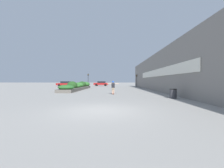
{
  "coord_description": "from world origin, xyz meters",
  "views": [
    {
      "loc": [
        0.66,
        -7.45,
        1.47
      ],
      "look_at": [
        0.33,
        18.89,
        0.96
      ],
      "focal_mm": 24.0,
      "sensor_mm": 36.0,
      "label": 1
    }
  ],
  "objects_px": {
    "skateboarder": "(113,86)",
    "car_leftmost": "(65,84)",
    "trash_bin": "(173,94)",
    "car_center_left": "(101,83)",
    "traffic_light_left": "(88,78)",
    "traffic_light_right": "(137,78)",
    "skateboard": "(113,94)"
  },
  "relations": [
    {
      "from": "traffic_light_right",
      "to": "trash_bin",
      "type": "bearing_deg",
      "value": -91.63
    },
    {
      "from": "skateboard",
      "to": "skateboarder",
      "type": "height_order",
      "value": "skateboarder"
    },
    {
      "from": "traffic_light_left",
      "to": "trash_bin",
      "type": "bearing_deg",
      "value": -65.38
    },
    {
      "from": "skateboard",
      "to": "trash_bin",
      "type": "xyz_separation_m",
      "value": [
        5.12,
        -3.75,
        0.34
      ]
    },
    {
      "from": "skateboarder",
      "to": "car_leftmost",
      "type": "height_order",
      "value": "skateboarder"
    },
    {
      "from": "skateboarder",
      "to": "skateboard",
      "type": "bearing_deg",
      "value": -95.95
    },
    {
      "from": "trash_bin",
      "to": "car_leftmost",
      "type": "xyz_separation_m",
      "value": [
        -19.29,
        30.79,
        0.34
      ]
    },
    {
      "from": "trash_bin",
      "to": "car_leftmost",
      "type": "relative_size",
      "value": 0.17
    },
    {
      "from": "trash_bin",
      "to": "skateboarder",
      "type": "bearing_deg",
      "value": 143.76
    },
    {
      "from": "traffic_light_right",
      "to": "car_center_left",
      "type": "bearing_deg",
      "value": 143.83
    },
    {
      "from": "trash_bin",
      "to": "car_leftmost",
      "type": "bearing_deg",
      "value": 122.07
    },
    {
      "from": "car_center_left",
      "to": "traffic_light_right",
      "type": "height_order",
      "value": "traffic_light_right"
    },
    {
      "from": "skateboarder",
      "to": "trash_bin",
      "type": "distance_m",
      "value": 6.37
    },
    {
      "from": "skateboarder",
      "to": "trash_bin",
      "type": "bearing_deg",
      "value": -38.61
    },
    {
      "from": "car_leftmost",
      "to": "car_center_left",
      "type": "height_order",
      "value": "car_leftmost"
    },
    {
      "from": "trash_bin",
      "to": "traffic_light_right",
      "type": "height_order",
      "value": "traffic_light_right"
    },
    {
      "from": "trash_bin",
      "to": "car_center_left",
      "type": "bearing_deg",
      "value": 105.35
    },
    {
      "from": "car_center_left",
      "to": "traffic_light_left",
      "type": "height_order",
      "value": "traffic_light_left"
    },
    {
      "from": "car_center_left",
      "to": "traffic_light_right",
      "type": "bearing_deg",
      "value": -126.17
    },
    {
      "from": "skateboarder",
      "to": "traffic_light_right",
      "type": "height_order",
      "value": "traffic_light_right"
    },
    {
      "from": "skateboarder",
      "to": "car_center_left",
      "type": "xyz_separation_m",
      "value": [
        -3.74,
        28.53,
        -0.18
      ]
    },
    {
      "from": "car_leftmost",
      "to": "traffic_light_left",
      "type": "xyz_separation_m",
      "value": [
        7.7,
        -5.48,
        1.55
      ]
    },
    {
      "from": "skateboard",
      "to": "skateboarder",
      "type": "xyz_separation_m",
      "value": [
        0.0,
        0.0,
        0.87
      ]
    },
    {
      "from": "skateboarder",
      "to": "car_leftmost",
      "type": "relative_size",
      "value": 0.3
    },
    {
      "from": "car_leftmost",
      "to": "traffic_light_right",
      "type": "relative_size",
      "value": 1.52
    },
    {
      "from": "car_center_left",
      "to": "traffic_light_left",
      "type": "bearing_deg",
      "value": 158.56
    },
    {
      "from": "trash_bin",
      "to": "traffic_light_right",
      "type": "relative_size",
      "value": 0.26
    },
    {
      "from": "car_leftmost",
      "to": "car_center_left",
      "type": "xyz_separation_m",
      "value": [
        10.43,
        1.49,
        0.01
      ]
    },
    {
      "from": "skateboarder",
      "to": "car_center_left",
      "type": "distance_m",
      "value": 28.77
    },
    {
      "from": "car_center_left",
      "to": "car_leftmost",
      "type": "bearing_deg",
      "value": 98.11
    },
    {
      "from": "traffic_light_left",
      "to": "traffic_light_right",
      "type": "bearing_deg",
      "value": -0.18
    },
    {
      "from": "skateboard",
      "to": "car_leftmost",
      "type": "xyz_separation_m",
      "value": [
        -14.17,
        27.04,
        0.68
      ]
    }
  ]
}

